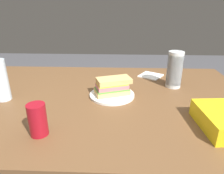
{
  "coord_description": "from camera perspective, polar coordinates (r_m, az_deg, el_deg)",
  "views": [
    {
      "loc": [
        0.12,
        -0.95,
        1.2
      ],
      "look_at": [
        0.08,
        0.01,
        0.79
      ],
      "focal_mm": 33.13,
      "sensor_mm": 36.0,
      "label": 1
    }
  ],
  "objects": [
    {
      "name": "plastic_cup_stack",
      "position": [
        1.2,
        16.9,
        4.61
      ],
      "size": [
        0.08,
        0.08,
        0.2
      ],
      "color": "silver",
      "rests_on": "dining_table"
    },
    {
      "name": "soda_can_red",
      "position": [
        0.79,
        -19.83,
        -8.49
      ],
      "size": [
        0.07,
        0.07,
        0.12
      ],
      "primitive_type": "cylinder",
      "color": "maroon",
      "rests_on": "dining_table"
    },
    {
      "name": "paper_plate",
      "position": [
        1.06,
        -0.0,
        -2.19
      ],
      "size": [
        0.23,
        0.23,
        0.01
      ],
      "primitive_type": "cylinder",
      "color": "white",
      "rests_on": "dining_table"
    },
    {
      "name": "chip_bag",
      "position": [
        0.9,
        27.88,
        -8.03
      ],
      "size": [
        0.17,
        0.24,
        0.07
      ],
      "primitive_type": "cube",
      "rotation": [
        0.0,
        0.0,
        1.65
      ],
      "color": "yellow",
      "rests_on": "dining_table"
    },
    {
      "name": "water_bottle_tall",
      "position": [
        1.13,
        -28.43,
        1.71
      ],
      "size": [
        0.07,
        0.07,
        0.22
      ],
      "color": "silver",
      "rests_on": "dining_table"
    },
    {
      "name": "dining_table",
      "position": [
        1.1,
        -4.07,
        -6.7
      ],
      "size": [
        1.6,
        1.01,
        0.74
      ],
      "color": "brown",
      "rests_on": "ground_plane"
    },
    {
      "name": "sandwich",
      "position": [
        1.05,
        0.17,
        0.2
      ],
      "size": [
        0.2,
        0.15,
        0.08
      ],
      "color": "#DBB26B",
      "rests_on": "paper_plate"
    },
    {
      "name": "paper_napkin",
      "position": [
        1.37,
        10.64,
        3.09
      ],
      "size": [
        0.18,
        0.18,
        0.01
      ],
      "primitive_type": "cube",
      "rotation": [
        0.0,
        0.0,
        5.72
      ],
      "color": "white",
      "rests_on": "dining_table"
    }
  ]
}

